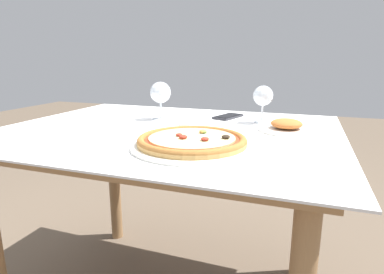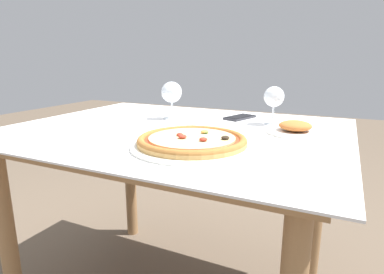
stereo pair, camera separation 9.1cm
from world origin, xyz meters
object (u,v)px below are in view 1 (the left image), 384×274
at_px(dining_table, 168,154).
at_px(wine_glass_far_left, 160,93).
at_px(pizza_plate, 192,141).
at_px(wine_glass_far_right, 263,97).
at_px(fork, 78,119).
at_px(side_plate, 286,127).
at_px(cell_phone, 228,116).

relative_size(dining_table, wine_glass_far_left, 7.70).
bearing_deg(wine_glass_far_left, pizza_plate, -53.73).
relative_size(dining_table, wine_glass_far_right, 8.19).
distance_m(dining_table, fork, 0.44).
relative_size(pizza_plate, wine_glass_far_left, 2.27).
relative_size(pizza_plate, wine_glass_far_right, 2.41).
height_order(fork, side_plate, side_plate).
relative_size(pizza_plate, cell_phone, 2.22).
distance_m(pizza_plate, wine_glass_far_right, 0.46).
xyz_separation_m(dining_table, wine_glass_far_left, (-0.10, 0.16, 0.20)).
bearing_deg(cell_phone, dining_table, -118.25).
bearing_deg(fork, wine_glass_far_right, 13.88).
bearing_deg(fork, wine_glass_far_left, 19.81).
xyz_separation_m(wine_glass_far_left, cell_phone, (0.26, 0.13, -0.10)).
xyz_separation_m(pizza_plate, wine_glass_far_right, (0.14, 0.43, 0.09)).
bearing_deg(fork, pizza_plate, -22.43).
bearing_deg(wine_glass_far_right, dining_table, -144.01).
xyz_separation_m(pizza_plate, wine_glass_far_left, (-0.27, 0.36, 0.09)).
bearing_deg(wine_glass_far_right, cell_phone, 156.27).
distance_m(dining_table, cell_phone, 0.34).
height_order(pizza_plate, side_plate, side_plate).
distance_m(pizza_plate, wine_glass_far_left, 0.46).
height_order(wine_glass_far_left, wine_glass_far_right, wine_glass_far_left).
bearing_deg(pizza_plate, side_plate, 51.59).
height_order(wine_glass_far_left, cell_phone, wine_glass_far_left).
bearing_deg(cell_phone, fork, -156.98).
bearing_deg(pizza_plate, fork, 157.57).
distance_m(wine_glass_far_left, cell_phone, 0.30).
bearing_deg(side_plate, dining_table, -166.24).
bearing_deg(wine_glass_far_right, fork, -166.12).
distance_m(cell_phone, side_plate, 0.32).
distance_m(pizza_plate, fork, 0.64).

